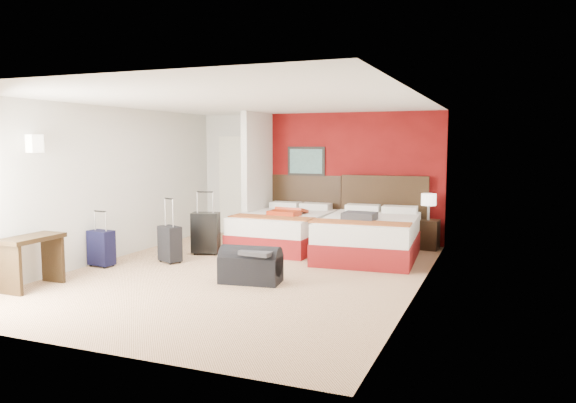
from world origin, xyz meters
The scene contains 17 objects.
ground centered at (0.00, 0.00, 0.00)m, with size 6.50×6.50×0.00m, color tan.
room_walls centered at (-1.40, 1.42, 1.26)m, with size 5.02×6.52×2.50m.
red_accent_panel centered at (0.75, 3.23, 1.25)m, with size 3.50×0.04×2.50m, color maroon.
partition_wall centered at (-1.00, 2.61, 1.25)m, with size 0.12×1.20×2.50m, color silver.
entry_door centered at (-1.75, 3.20, 1.02)m, with size 0.82×0.06×2.05m, color silver.
bed_left centered at (-0.23, 2.14, 0.31)m, with size 1.45×2.07×0.62m, color white.
bed_right centered at (1.41, 1.86, 0.33)m, with size 1.54×2.20×0.66m, color white.
red_suitcase_open centered at (-0.13, 2.04, 0.67)m, with size 0.53×0.73×0.09m, color #A3290E.
jacket_bundle centered at (1.31, 1.56, 0.72)m, with size 0.52×0.42×0.12m, color #39393E.
nightstand centered at (2.24, 2.92, 0.27)m, with size 0.38×0.38×0.53m, color black.
table_lamp centered at (2.24, 2.92, 0.77)m, with size 0.27×0.27×0.47m, color white.
suitcase_black centered at (-1.26, 1.04, 0.34)m, with size 0.46×0.29×0.69m, color black.
suitcase_charcoal centered at (-1.45, 0.23, 0.28)m, with size 0.38×0.23×0.56m, color black.
suitcase_navy centered at (-2.27, -0.40, 0.27)m, with size 0.38×0.23×0.53m, color black.
duffel_bag centered at (0.30, -0.44, 0.21)m, with size 0.82×0.44×0.41m, color black.
jacket_draped centered at (0.45, -0.49, 0.44)m, with size 0.44×0.37×0.06m, color #333337.
desk centered at (-2.24, -1.77, 0.35)m, with size 0.42×0.83×0.69m, color black.
Camera 1 is at (3.51, -7.10, 1.90)m, focal length 34.20 mm.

